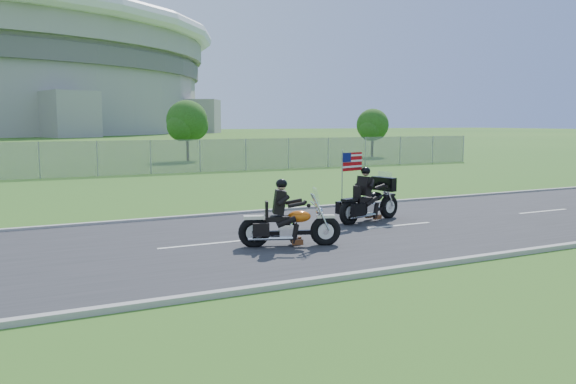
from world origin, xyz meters
name	(u,v)px	position (x,y,z in m)	size (l,w,h in m)	color
ground	(275,239)	(0.00, 0.00, 0.00)	(420.00, 420.00, 0.00)	#295B1C
road	(275,238)	(0.00, 0.00, 0.02)	(120.00, 8.00, 0.04)	#28282B
curb_north	(224,214)	(0.00, 4.05, 0.05)	(120.00, 0.18, 0.12)	#9E9B93
curb_south	(359,275)	(0.00, -4.05, 0.05)	(120.00, 0.18, 0.12)	#9E9B93
fence	(39,160)	(-5.00, 20.00, 1.00)	(60.00, 0.03, 2.00)	gray
tree_fence_near	(187,123)	(6.04, 30.04, 2.97)	(3.52, 3.28, 4.75)	#382316
tree_fence_far	(373,127)	(22.04, 28.03, 2.64)	(3.08, 2.87, 4.20)	#382316
motorcycle_lead	(288,226)	(-0.12, -1.05, 0.54)	(2.46, 1.15, 1.71)	black
motorcycle_follow	(370,203)	(3.62, 1.00, 0.59)	(2.53, 1.12, 2.15)	black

